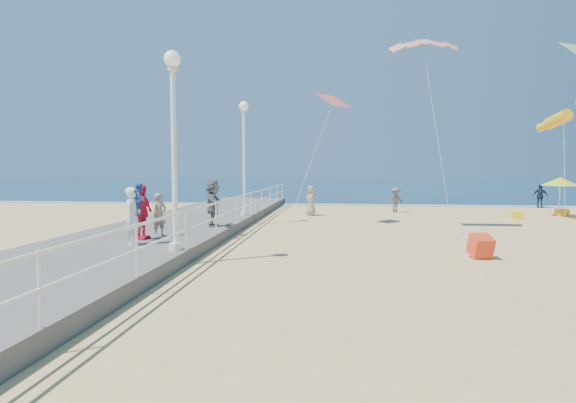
# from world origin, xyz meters

# --- Properties ---
(ground) EXTENTS (160.00, 160.00, 0.00)m
(ground) POSITION_xyz_m (0.00, 0.00, 0.00)
(ground) COLOR #E6C078
(ground) RESTS_ON ground
(ocean) EXTENTS (160.00, 90.00, 0.05)m
(ocean) POSITION_xyz_m (0.00, 65.00, 0.01)
(ocean) COLOR #0B2B46
(ocean) RESTS_ON ground
(surf_line) EXTENTS (160.00, 1.20, 0.04)m
(surf_line) POSITION_xyz_m (0.00, 20.50, 0.03)
(surf_line) COLOR silver
(surf_line) RESTS_ON ground
(boardwalk) EXTENTS (5.00, 44.00, 0.40)m
(boardwalk) POSITION_xyz_m (-7.50, 0.00, 0.20)
(boardwalk) COLOR slate
(boardwalk) RESTS_ON ground
(railing) EXTENTS (0.05, 42.00, 0.55)m
(railing) POSITION_xyz_m (-5.05, 0.00, 1.25)
(railing) COLOR white
(railing) RESTS_ON boardwalk
(lamp_post_mid) EXTENTS (0.44, 0.44, 5.32)m
(lamp_post_mid) POSITION_xyz_m (-5.35, 0.00, 3.66)
(lamp_post_mid) COLOR white
(lamp_post_mid) RESTS_ON boardwalk
(lamp_post_far) EXTENTS (0.44, 0.44, 5.32)m
(lamp_post_far) POSITION_xyz_m (-5.35, 9.00, 3.66)
(lamp_post_far) COLOR white
(lamp_post_far) RESTS_ON boardwalk
(woman_holding_toddler) EXTENTS (0.43, 0.63, 1.67)m
(woman_holding_toddler) POSITION_xyz_m (-6.86, 0.66, 1.24)
(woman_holding_toddler) COLOR white
(woman_holding_toddler) RESTS_ON boardwalk
(toddler_held) EXTENTS (0.37, 0.47, 0.94)m
(toddler_held) POSITION_xyz_m (-6.71, 0.81, 1.72)
(toddler_held) COLOR #2F5FB1
(toddler_held) RESTS_ON boardwalk
(spectator_3) EXTENTS (0.58, 1.06, 1.71)m
(spectator_3) POSITION_xyz_m (-7.05, 1.64, 1.26)
(spectator_3) COLOR red
(spectator_3) RESTS_ON boardwalk
(spectator_5) EXTENTS (0.92, 1.74, 1.80)m
(spectator_5) POSITION_xyz_m (-5.72, 4.97, 1.30)
(spectator_5) COLOR #5D5D62
(spectator_5) RESTS_ON boardwalk
(spectator_6) EXTENTS (0.56, 0.62, 1.42)m
(spectator_6) POSITION_xyz_m (-6.75, 2.30, 1.11)
(spectator_6) COLOR gray
(spectator_6) RESTS_ON boardwalk
(beach_walker_a) EXTENTS (1.12, 0.95, 1.51)m
(beach_walker_a) POSITION_xyz_m (2.44, 15.50, 0.75)
(beach_walker_a) COLOR #535257
(beach_walker_a) RESTS_ON ground
(beach_walker_b) EXTENTS (0.95, 0.89, 1.58)m
(beach_walker_b) POSITION_xyz_m (12.38, 19.76, 0.79)
(beach_walker_b) COLOR #172332
(beach_walker_b) RESTS_ON ground
(beach_walker_c) EXTENTS (0.75, 0.93, 1.66)m
(beach_walker_c) POSITION_xyz_m (-2.47, 13.14, 0.83)
(beach_walker_c) COLOR gray
(beach_walker_c) RESTS_ON ground
(box_kite) EXTENTS (0.67, 0.80, 0.74)m
(box_kite) POSITION_xyz_m (3.15, 1.76, 0.30)
(box_kite) COLOR red
(box_kite) RESTS_ON ground
(beach_umbrella) EXTENTS (1.90, 1.90, 2.14)m
(beach_umbrella) POSITION_xyz_m (10.96, 14.11, 1.91)
(beach_umbrella) COLOR white
(beach_umbrella) RESTS_ON ground
(beach_chair_left) EXTENTS (0.55, 0.55, 0.40)m
(beach_chair_left) POSITION_xyz_m (11.20, 14.28, 0.20)
(beach_chair_left) COLOR gold
(beach_chair_left) RESTS_ON ground
(beach_chair_right) EXTENTS (0.55, 0.55, 0.40)m
(beach_chair_right) POSITION_xyz_m (8.18, 12.55, 0.20)
(beach_chair_right) COLOR yellow
(beach_chair_right) RESTS_ON ground
(kite_parafoil) EXTENTS (2.80, 0.94, 0.65)m
(kite_parafoil) POSITION_xyz_m (2.47, 7.66, 7.79)
(kite_parafoil) COLOR #C43C17
(kite_windsock) EXTENTS (0.96, 2.40, 1.02)m
(kite_windsock) POSITION_xyz_m (9.14, 10.66, 4.87)
(kite_windsock) COLOR gold
(kite_diamond_pink) EXTENTS (1.65, 1.67, 0.68)m
(kite_diamond_pink) POSITION_xyz_m (-1.23, 9.14, 5.70)
(kite_diamond_pink) COLOR #D8524F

